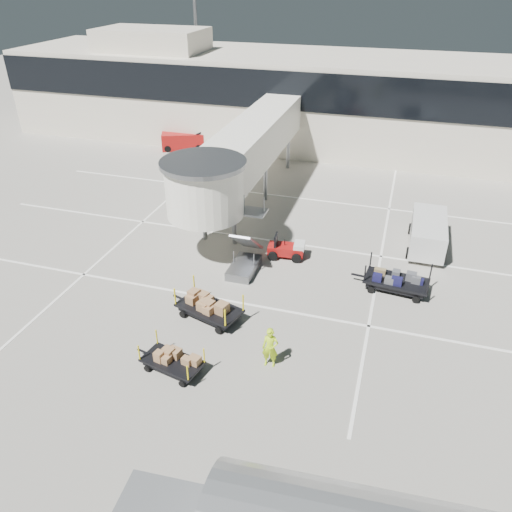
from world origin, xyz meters
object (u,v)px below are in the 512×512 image
(box_cart_far, at_px, (211,308))
(ground_worker, at_px, (270,348))
(box_cart_near, at_px, (173,362))
(belt_loader, at_px, (184,141))
(baggage_tug, at_px, (287,249))
(suitcase_cart, at_px, (395,281))
(minivan, at_px, (428,230))

(box_cart_far, relative_size, ground_worker, 2.07)
(box_cart_near, xyz_separation_m, belt_loader, (-11.84, 27.59, 0.27))
(belt_loader, bearing_deg, box_cart_near, -89.17)
(baggage_tug, xyz_separation_m, belt_loader, (-14.18, 16.68, 0.26))
(suitcase_cart, distance_m, ground_worker, 8.99)
(box_cart_far, bearing_deg, suitcase_cart, 48.46)
(box_cart_far, bearing_deg, box_cart_near, -76.03)
(suitcase_cart, relative_size, box_cart_far, 1.03)
(baggage_tug, relative_size, minivan, 0.45)
(suitcase_cart, distance_m, minivan, 5.76)
(baggage_tug, distance_m, box_cart_near, 11.16)
(box_cart_near, bearing_deg, ground_worker, 33.98)
(suitcase_cart, xyz_separation_m, box_cart_far, (-8.53, -5.21, 0.07))
(suitcase_cart, bearing_deg, ground_worker, -116.81)
(baggage_tug, height_order, box_cart_far, box_cart_far)
(baggage_tug, height_order, ground_worker, ground_worker)
(box_cart_near, relative_size, belt_loader, 0.75)
(baggage_tug, bearing_deg, ground_worker, -86.51)
(suitcase_cart, relative_size, ground_worker, 2.13)
(box_cart_far, bearing_deg, belt_loader, 134.03)
(ground_worker, bearing_deg, minivan, 58.42)
(box_cart_near, xyz_separation_m, minivan, (10.32, 14.65, 0.63))
(box_cart_near, relative_size, minivan, 0.67)
(baggage_tug, xyz_separation_m, ground_worker, (1.55, -9.34, 0.47))
(box_cart_far, distance_m, ground_worker, 4.38)
(suitcase_cart, relative_size, box_cart_near, 1.25)
(minivan, bearing_deg, ground_worker, -115.86)
(box_cart_far, bearing_deg, ground_worker, -15.57)
(baggage_tug, bearing_deg, box_cart_near, -108.05)
(box_cart_near, height_order, belt_loader, belt_loader)
(suitcase_cart, relative_size, belt_loader, 0.94)
(baggage_tug, distance_m, suitcase_cart, 6.64)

